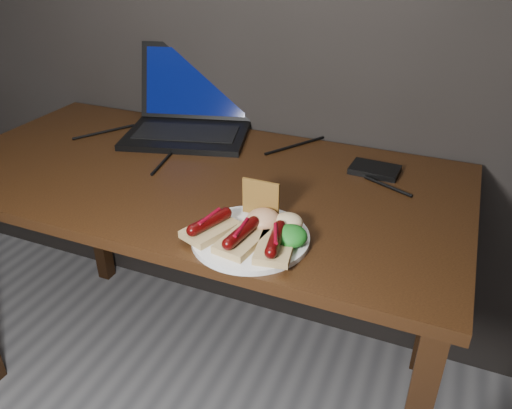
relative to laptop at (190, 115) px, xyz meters
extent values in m
cube|color=#39200E|center=(0.16, -0.26, -0.07)|extent=(1.40, 0.70, 0.03)
cube|color=#39200E|center=(-0.49, 0.04, -0.44)|extent=(0.05, 0.05, 0.72)
cube|color=#39200E|center=(0.81, 0.04, -0.44)|extent=(0.05, 0.05, 0.72)
cube|color=black|center=(0.02, -0.06, -0.05)|extent=(0.42, 0.34, 0.02)
cube|color=black|center=(0.02, -0.06, -0.03)|extent=(0.33, 0.21, 0.00)
cube|color=black|center=(-0.03, 0.10, 0.08)|extent=(0.37, 0.19, 0.23)
cube|color=#090B5A|center=(-0.03, 0.10, 0.08)|extent=(0.34, 0.16, 0.20)
cube|color=black|center=(0.60, -0.07, -0.05)|extent=(0.13, 0.09, 0.02)
cylinder|color=black|center=(0.05, -0.23, -0.05)|extent=(0.04, 0.18, 0.01)
cylinder|color=black|center=(0.35, 0.01, -0.05)|extent=(0.12, 0.19, 0.01)
cylinder|color=black|center=(0.64, -0.15, -0.05)|extent=(0.13, 0.07, 0.01)
cylinder|color=black|center=(-0.25, -0.12, -0.05)|extent=(0.11, 0.17, 0.01)
cylinder|color=white|center=(0.42, -0.50, -0.05)|extent=(0.29, 0.29, 0.01)
cube|color=tan|center=(0.34, -0.52, -0.03)|extent=(0.11, 0.13, 0.02)
cylinder|color=#4D0505|center=(0.34, -0.52, -0.01)|extent=(0.06, 0.10, 0.02)
sphere|color=#4D0505|center=(0.32, -0.57, -0.01)|extent=(0.03, 0.02, 0.02)
sphere|color=#4D0505|center=(0.35, -0.48, -0.01)|extent=(0.03, 0.02, 0.02)
cylinder|color=maroon|center=(0.34, -0.52, 0.00)|extent=(0.02, 0.07, 0.01)
cube|color=tan|center=(0.42, -0.54, -0.03)|extent=(0.09, 0.12, 0.02)
cylinder|color=#4D0505|center=(0.42, -0.54, -0.01)|extent=(0.04, 0.10, 0.02)
sphere|color=#4D0505|center=(0.41, -0.58, -0.01)|extent=(0.02, 0.02, 0.02)
sphere|color=#4D0505|center=(0.42, -0.49, -0.01)|extent=(0.03, 0.02, 0.02)
cylinder|color=maroon|center=(0.42, -0.54, 0.00)|extent=(0.01, 0.07, 0.01)
cube|color=tan|center=(0.49, -0.53, -0.03)|extent=(0.09, 0.13, 0.02)
cylinder|color=#4D0505|center=(0.49, -0.53, -0.01)|extent=(0.04, 0.10, 0.02)
sphere|color=#4D0505|center=(0.50, -0.58, -0.01)|extent=(0.03, 0.02, 0.02)
sphere|color=#4D0505|center=(0.48, -0.48, -0.01)|extent=(0.03, 0.02, 0.02)
cylinder|color=maroon|center=(0.49, -0.53, 0.00)|extent=(0.03, 0.07, 0.01)
cube|color=#AC782F|center=(0.41, -0.41, 0.00)|extent=(0.09, 0.01, 0.08)
ellipsoid|color=#135F13|center=(0.51, -0.50, -0.02)|extent=(0.07, 0.07, 0.04)
ellipsoid|color=#A63010|center=(0.43, -0.46, -0.02)|extent=(0.07, 0.07, 0.04)
ellipsoid|color=beige|center=(0.48, -0.45, -0.02)|extent=(0.06, 0.06, 0.04)
camera|label=1|loc=(0.77, -1.30, 0.53)|focal=35.00mm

